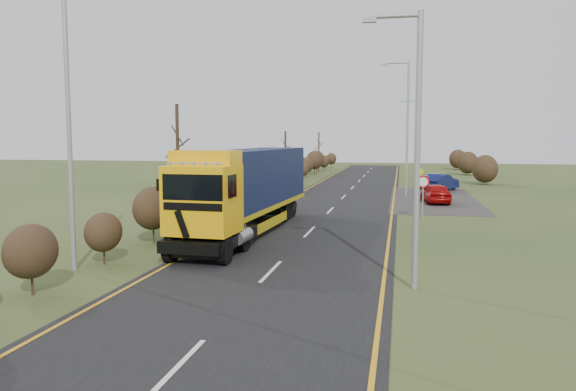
# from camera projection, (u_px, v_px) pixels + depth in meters

# --- Properties ---
(ground) EXTENTS (160.00, 160.00, 0.00)m
(ground) POSITION_uv_depth(u_px,v_px,m) (294.00, 249.00, 22.44)
(ground) COLOR #33431D
(ground) RESTS_ON ground
(road) EXTENTS (8.00, 120.00, 0.02)m
(road) POSITION_uv_depth(u_px,v_px,m) (326.00, 215.00, 32.19)
(road) COLOR black
(road) RESTS_ON ground
(layby) EXTENTS (6.00, 18.00, 0.02)m
(layby) POSITION_uv_depth(u_px,v_px,m) (433.00, 199.00, 40.67)
(layby) COLOR #292624
(layby) RESTS_ON ground
(lane_markings) EXTENTS (7.52, 116.00, 0.01)m
(lane_markings) POSITION_uv_depth(u_px,v_px,m) (325.00, 215.00, 31.89)
(lane_markings) COLOR orange
(lane_markings) RESTS_ON road
(hedgerow) EXTENTS (2.24, 102.04, 6.05)m
(hedgerow) POSITION_uv_depth(u_px,v_px,m) (214.00, 189.00, 31.15)
(hedgerow) COLOR black
(hedgerow) RESTS_ON ground
(lorry) EXTENTS (3.01, 14.36, 3.97)m
(lorry) POSITION_uv_depth(u_px,v_px,m) (246.00, 185.00, 25.78)
(lorry) COLOR black
(lorry) RESTS_ON ground
(car_red_hatchback) EXTENTS (2.09, 4.16, 1.36)m
(car_red_hatchback) POSITION_uv_depth(u_px,v_px,m) (436.00, 193.00, 38.05)
(car_red_hatchback) COLOR #A20808
(car_red_hatchback) RESTS_ON ground
(car_blue_sedan) EXTENTS (3.45, 4.52, 1.43)m
(car_blue_sedan) POSITION_uv_depth(u_px,v_px,m) (440.00, 183.00, 46.74)
(car_blue_sedan) COLOR #0B103F
(car_blue_sedan) RESTS_ON ground
(streetlight_near) EXTENTS (1.70, 0.18, 7.96)m
(streetlight_near) POSITION_uv_depth(u_px,v_px,m) (414.00, 140.00, 16.01)
(streetlight_near) COLOR #9B9EA0
(streetlight_near) RESTS_ON ground
(streetlight_mid) EXTENTS (2.16, 0.20, 10.22)m
(streetlight_mid) POSITION_uv_depth(u_px,v_px,m) (406.00, 121.00, 42.64)
(streetlight_mid) COLOR #9B9EA0
(streetlight_mid) RESTS_ON ground
(streetlight_far) EXTENTS (1.90, 0.18, 8.93)m
(streetlight_far) POSITION_uv_depth(u_px,v_px,m) (415.00, 134.00, 66.17)
(streetlight_far) COLOR #9B9EA0
(streetlight_far) RESTS_ON ground
(left_pole) EXTENTS (0.16, 0.16, 9.72)m
(left_pole) POSITION_uv_depth(u_px,v_px,m) (69.00, 124.00, 18.37)
(left_pole) COLOR #9B9EA0
(left_pole) RESTS_ON ground
(speed_sign) EXTENTS (0.66, 0.10, 2.39)m
(speed_sign) POSITION_uv_depth(u_px,v_px,m) (423.00, 189.00, 30.33)
(speed_sign) COLOR #9B9EA0
(speed_sign) RESTS_ON ground
(warning_board) EXTENTS (0.72, 0.11, 1.88)m
(warning_board) POSITION_uv_depth(u_px,v_px,m) (420.00, 176.00, 48.55)
(warning_board) COLOR #9B9EA0
(warning_board) RESTS_ON ground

